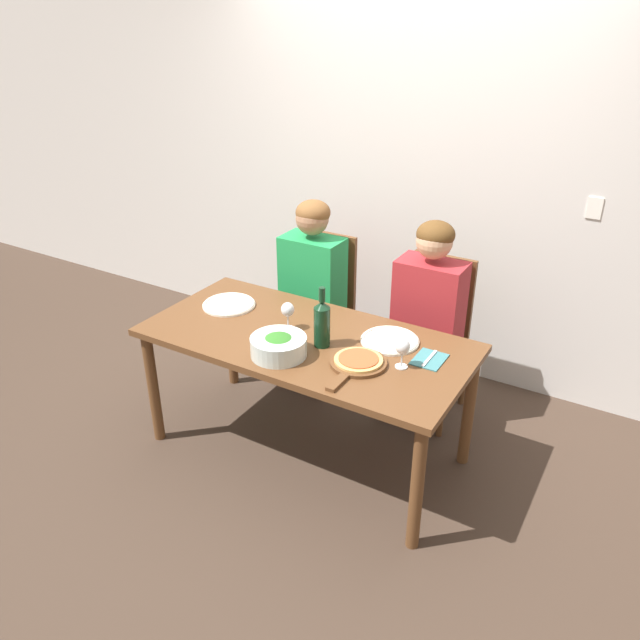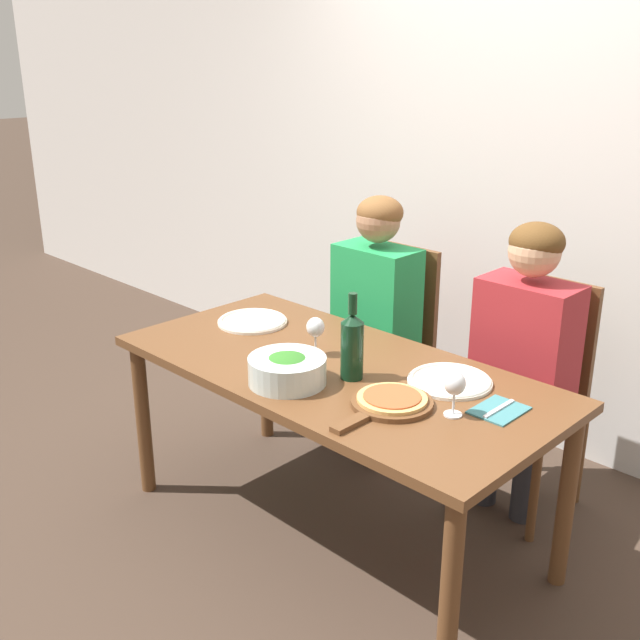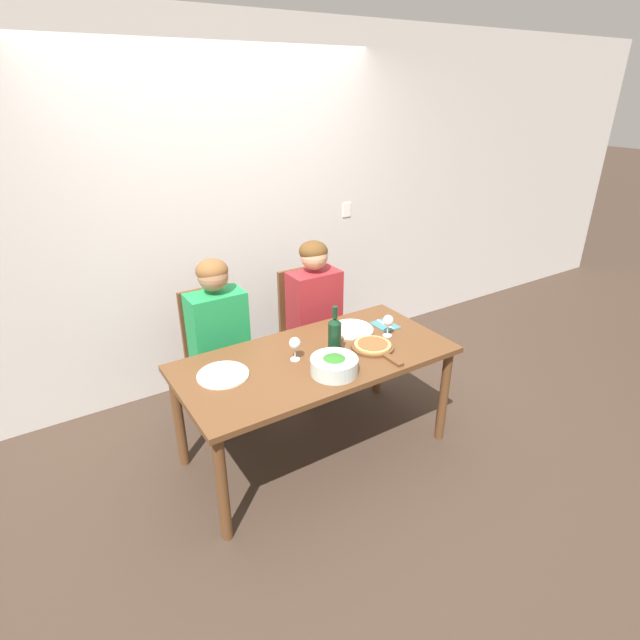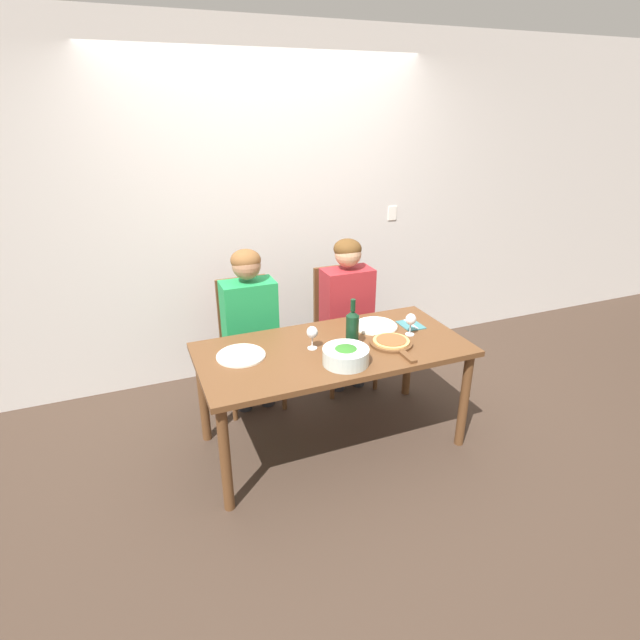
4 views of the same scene
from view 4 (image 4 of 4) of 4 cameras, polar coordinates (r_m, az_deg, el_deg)
The scene contains 15 objects.
ground_plane at distance 3.53m, azimuth 1.39°, elevation -13.62°, with size 40.00×40.00×0.00m, color #3D2D23.
back_wall at distance 4.09m, azimuth -5.67°, elevation 12.36°, with size 10.00×0.06×2.70m.
dining_table at distance 3.19m, azimuth 1.50°, elevation -4.37°, with size 1.70×0.82×0.72m.
chair_left at distance 3.80m, azimuth -8.26°, elevation -2.10°, with size 0.42×0.42×0.96m.
chair_right at distance 4.03m, azimuth 2.44°, elevation -0.34°, with size 0.42×0.42×0.96m.
person_woman at distance 3.60m, azimuth -8.01°, elevation 0.43°, with size 0.47×0.51×1.22m.
person_man at distance 3.84m, azimuth 3.20°, elevation 2.12°, with size 0.47×0.51×1.22m.
wine_bottle at distance 3.11m, azimuth 3.72°, elevation -0.89°, with size 0.08×0.08×0.32m.
broccoli_bowl at distance 2.94m, azimuth 2.96°, elevation -4.09°, with size 0.28×0.28×0.11m.
dinner_plate_left at distance 3.07m, azimuth -9.02°, elevation -4.00°, with size 0.30×0.30×0.02m.
dinner_plate_right at distance 3.45m, azimuth 6.38°, elevation -0.66°, with size 0.30×0.30×0.02m.
pizza_on_board at distance 3.20m, azimuth 8.22°, elevation -2.59°, with size 0.27×0.41×0.04m.
wine_glass_left at distance 3.09m, azimuth -0.90°, elevation -1.54°, with size 0.07×0.07×0.15m.
wine_glass_right at distance 3.33m, azimuth 10.33°, elevation -0.03°, with size 0.07×0.07×0.15m.
fork_on_napkin at distance 3.51m, azimuth 10.34°, elevation -0.54°, with size 0.14×0.18×0.01m.
Camera 4 is at (-1.14, -2.58, 2.13)m, focal length 28.00 mm.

